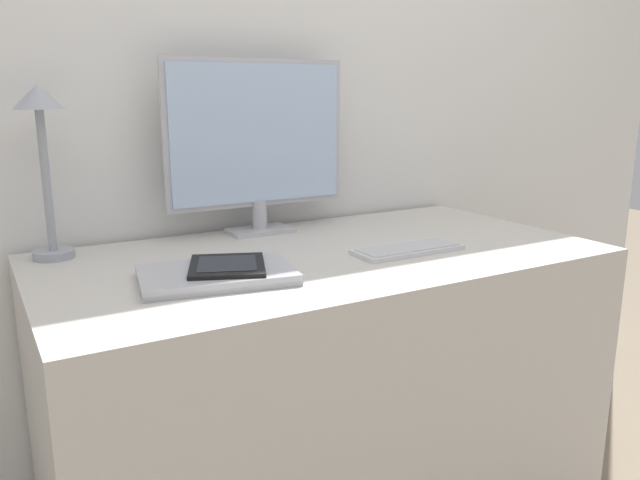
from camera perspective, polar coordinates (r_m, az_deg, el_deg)
wall_back at (r=1.88m, az=-6.03°, el=14.95°), size 3.60×0.05×2.40m
desk at (r=1.70m, az=0.34°, el=-13.49°), size 1.39×0.72×0.75m
monitor at (r=1.76m, az=-5.74°, el=9.05°), size 0.53×0.11×0.48m
keyboard at (r=1.58m, az=8.02°, el=-0.85°), size 0.29×0.11×0.01m
laptop at (r=1.35m, az=-9.42°, el=-3.18°), size 0.35×0.26×0.02m
ereader at (r=1.36m, az=-8.48°, el=-2.32°), size 0.21×0.22×0.01m
desk_lamp at (r=1.60m, az=-24.09°, el=8.57°), size 0.11×0.11×0.41m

